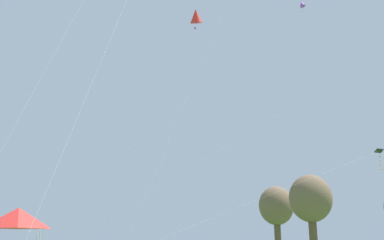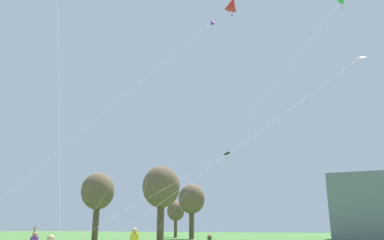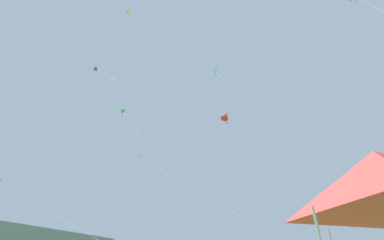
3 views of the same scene
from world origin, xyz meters
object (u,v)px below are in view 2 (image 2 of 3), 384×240
(kite_purple_diamond_8, at_px, (211,23))
(kite_black_delta_1, at_px, (226,155))
(kite_green_delta_3, at_px, (339,4))
(kite_red_diamond_4, at_px, (232,4))
(kite_pink_delta_9, at_px, (358,60))

(kite_purple_diamond_8, bearing_deg, kite_black_delta_1, 100.53)
(kite_green_delta_3, bearing_deg, kite_red_diamond_4, -106.89)
(kite_green_delta_3, distance_m, kite_pink_delta_9, 9.39)
(kite_purple_diamond_8, relative_size, kite_pink_delta_9, 0.90)
(kite_red_diamond_4, bearing_deg, kite_black_delta_1, 109.86)
(kite_purple_diamond_8, bearing_deg, kite_red_diamond_4, -64.29)
(kite_purple_diamond_8, xyz_separation_m, kite_pink_delta_9, (12.79, 3.41, -4.96))
(kite_green_delta_3, bearing_deg, kite_pink_delta_9, -76.31)
(kite_black_delta_1, xyz_separation_m, kite_red_diamond_4, (7.40, -20.48, 4.95))
(kite_green_delta_3, distance_m, kite_purple_diamond_8, 14.39)
(kite_red_diamond_4, relative_size, kite_purple_diamond_8, 0.66)
(kite_black_delta_1, height_order, kite_red_diamond_4, kite_red_diamond_4)
(kite_black_delta_1, height_order, kite_pink_delta_9, kite_pink_delta_9)
(kite_purple_diamond_8, bearing_deg, kite_pink_delta_9, 14.92)
(kite_purple_diamond_8, distance_m, kite_pink_delta_9, 14.14)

